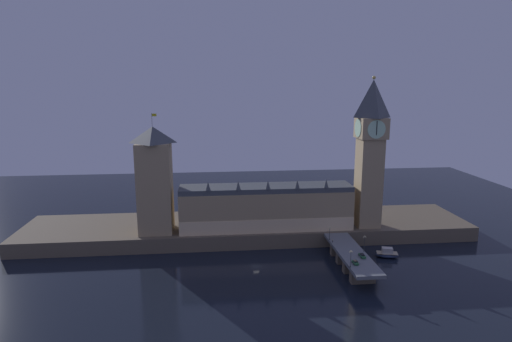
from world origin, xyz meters
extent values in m
plane|color=black|center=(0.00, 0.00, 0.00)|extent=(400.00, 400.00, 0.00)
cube|color=brown|center=(0.00, 39.00, 3.47)|extent=(220.00, 42.00, 6.95)
cube|color=tan|center=(7.49, 28.62, 16.19)|extent=(81.56, 16.23, 18.47)
cube|color=beige|center=(7.49, 20.38, 10.28)|extent=(81.56, 0.20, 6.65)
cube|color=#42474C|center=(7.49, 28.62, 26.62)|extent=(81.56, 14.94, 2.40)
cone|color=#42474C|center=(-19.70, 21.72, 29.86)|extent=(2.40, 2.40, 4.06)
cone|color=#42474C|center=(-6.11, 21.72, 29.86)|extent=(2.40, 2.40, 4.06)
cone|color=#42474C|center=(7.49, 21.72, 29.86)|extent=(2.40, 2.40, 4.06)
cone|color=#42474C|center=(21.08, 21.72, 29.86)|extent=(2.40, 2.40, 4.06)
cone|color=#42474C|center=(34.68, 21.72, 29.86)|extent=(2.40, 2.40, 4.06)
cube|color=tan|center=(56.91, 26.90, 28.45)|extent=(10.79, 10.79, 43.01)
cube|color=tan|center=(56.91, 26.90, 54.82)|extent=(12.73, 12.73, 9.72)
cylinder|color=#B7E5B7|center=(56.91, 20.40, 54.82)|extent=(8.45, 0.25, 8.45)
cylinder|color=#B7E5B7|center=(56.91, 33.39, 54.82)|extent=(8.45, 0.25, 8.45)
cylinder|color=#B7E5B7|center=(63.40, 26.90, 54.82)|extent=(0.25, 8.45, 8.45)
cylinder|color=#B7E5B7|center=(50.42, 26.90, 54.82)|extent=(0.25, 8.45, 8.45)
cube|color=black|center=(56.91, 20.22, 55.45)|extent=(0.36, 0.10, 6.34)
pyramid|color=#42474C|center=(56.91, 26.90, 68.38)|extent=(12.73, 12.73, 17.39)
sphere|color=gold|center=(56.91, 26.90, 77.87)|extent=(1.60, 1.60, 1.60)
cube|color=tan|center=(-44.12, 29.08, 27.93)|extent=(15.15, 15.15, 41.96)
pyramid|color=#42474C|center=(-44.12, 29.08, 52.61)|extent=(15.46, 15.46, 7.40)
cylinder|color=#99999E|center=(-44.12, 29.08, 59.31)|extent=(0.24, 0.24, 6.00)
cube|color=gold|center=(-43.02, 29.08, 61.41)|extent=(2.00, 0.08, 1.20)
cube|color=slate|center=(39.03, -5.00, 6.18)|extent=(11.16, 46.00, 1.40)
cube|color=brown|center=(39.03, -18.80, 2.74)|extent=(9.49, 3.20, 5.48)
cube|color=brown|center=(39.03, -9.60, 2.74)|extent=(9.49, 3.20, 5.48)
cube|color=brown|center=(39.03, -0.40, 2.74)|extent=(9.49, 3.20, 5.48)
cube|color=brown|center=(39.03, 8.80, 2.74)|extent=(9.49, 3.20, 5.48)
cube|color=#235633|center=(36.58, -16.93, 7.44)|extent=(1.75, 3.87, 0.77)
cube|color=black|center=(36.58, -16.93, 8.04)|extent=(1.44, 1.74, 0.45)
cylinder|color=black|center=(35.74, -15.73, 7.20)|extent=(0.22, 0.64, 0.64)
cylinder|color=black|center=(37.41, -15.73, 7.20)|extent=(0.22, 0.64, 0.64)
cylinder|color=black|center=(35.74, -18.13, 7.20)|extent=(0.22, 0.64, 0.64)
cylinder|color=black|center=(37.41, -18.13, 7.20)|extent=(0.22, 0.64, 0.64)
cube|color=#235633|center=(41.49, -10.76, 7.41)|extent=(1.72, 4.42, 0.71)
cube|color=black|center=(41.49, -10.76, 7.99)|extent=(1.41, 1.99, 0.45)
cylinder|color=black|center=(42.31, -12.13, 7.20)|extent=(0.22, 0.64, 0.64)
cylinder|color=black|center=(40.67, -12.13, 7.20)|extent=(0.22, 0.64, 0.64)
cylinder|color=black|center=(42.31, -9.39, 7.20)|extent=(0.22, 0.64, 0.64)
cylinder|color=black|center=(40.67, -9.39, 7.20)|extent=(0.22, 0.64, 0.64)
cylinder|color=black|center=(34.12, 6.15, 7.26)|extent=(0.28, 0.28, 0.77)
cylinder|color=gray|center=(34.12, 6.15, 7.96)|extent=(0.38, 0.38, 0.64)
sphere|color=tan|center=(34.12, 6.15, 8.39)|extent=(0.21, 0.21, 0.21)
cylinder|color=#2D3333|center=(33.72, -19.72, 7.13)|extent=(0.56, 0.56, 0.50)
cylinder|color=#2D3333|center=(33.72, -19.72, 10.09)|extent=(0.18, 0.18, 5.42)
sphere|color=#F9E5A3|center=(33.72, -19.72, 13.34)|extent=(0.60, 0.60, 0.60)
sphere|color=#F9E5A3|center=(33.27, -19.72, 12.99)|extent=(0.44, 0.44, 0.44)
sphere|color=#F9E5A3|center=(34.17, -19.72, 12.99)|extent=(0.44, 0.44, 0.44)
cylinder|color=#2D3333|center=(44.35, -5.00, 7.13)|extent=(0.56, 0.56, 0.50)
cylinder|color=#2D3333|center=(44.35, -5.00, 10.13)|extent=(0.18, 0.18, 5.50)
sphere|color=#F9E5A3|center=(44.35, -5.00, 13.43)|extent=(0.60, 0.60, 0.60)
sphere|color=#F9E5A3|center=(43.90, -5.00, 13.08)|extent=(0.44, 0.44, 0.44)
sphere|color=#F9E5A3|center=(44.80, -5.00, 13.08)|extent=(0.44, 0.44, 0.44)
cylinder|color=#2D3333|center=(33.72, 9.72, 7.13)|extent=(0.56, 0.56, 0.50)
cylinder|color=#2D3333|center=(33.72, 9.72, 9.78)|extent=(0.18, 0.18, 4.80)
sphere|color=#F9E5A3|center=(33.72, 9.72, 12.73)|extent=(0.60, 0.60, 0.60)
sphere|color=#F9E5A3|center=(33.27, 9.72, 12.38)|extent=(0.44, 0.44, 0.44)
sphere|color=#F9E5A3|center=(34.17, 9.72, 12.38)|extent=(0.44, 0.44, 0.44)
ellipsoid|color=#1E2842|center=(58.19, 3.56, 1.11)|extent=(10.99, 7.31, 2.22)
cube|color=tan|center=(58.19, 3.56, 2.12)|extent=(9.57, 6.04, 0.24)
cube|color=#B7B2A8|center=(58.19, 3.56, 3.35)|extent=(5.15, 4.10, 2.22)
camera|label=1|loc=(-17.21, -166.59, 74.74)|focal=30.00mm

